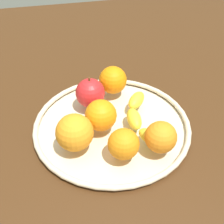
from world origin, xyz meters
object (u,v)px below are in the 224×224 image
(orange_back_left, at_px, (123,144))
(fruit_bowl, at_px, (112,125))
(banana, at_px, (141,119))
(apple, at_px, (90,93))
(orange_center, at_px, (101,115))
(orange_back_right, at_px, (161,137))
(orange_front_right, at_px, (75,133))
(orange_front_left, at_px, (113,80))

(orange_back_left, bearing_deg, fruit_bowl, 179.89)
(banana, xyz_separation_m, orange_back_left, (0.08, -0.06, 0.02))
(banana, xyz_separation_m, apple, (-0.10, -0.10, 0.02))
(orange_back_left, distance_m, orange_center, 0.10)
(apple, distance_m, orange_back_left, 0.18)
(orange_back_right, distance_m, orange_front_right, 0.17)
(orange_center, distance_m, orange_front_right, 0.08)
(orange_center, relative_size, orange_front_right, 0.90)
(orange_back_right, relative_size, orange_front_right, 0.85)
(orange_front_left, height_order, orange_front_right, orange_front_right)
(orange_back_left, height_order, orange_front_right, orange_front_right)
(banana, relative_size, orange_front_left, 2.85)
(orange_back_left, relative_size, orange_front_left, 0.90)
(orange_back_left, distance_m, orange_front_right, 0.10)
(apple, distance_m, orange_back_right, 0.21)
(orange_back_left, bearing_deg, apple, -168.33)
(banana, distance_m, orange_front_left, 0.14)
(fruit_bowl, relative_size, orange_front_right, 4.65)
(banana, relative_size, orange_back_left, 3.16)
(orange_back_left, relative_size, orange_center, 0.91)
(orange_center, bearing_deg, orange_back_right, 49.39)
(apple, bearing_deg, orange_back_right, 33.06)
(apple, distance_m, orange_front_left, 0.08)
(banana, distance_m, orange_front_right, 0.16)
(orange_back_right, bearing_deg, orange_front_left, -167.25)
(apple, bearing_deg, orange_front_left, 122.26)
(orange_center, bearing_deg, orange_back_left, 16.74)
(banana, height_order, orange_back_left, orange_back_left)
(orange_front_left, relative_size, orange_center, 1.01)
(orange_front_right, bearing_deg, fruit_bowl, 121.74)
(banana, relative_size, apple, 2.56)
(orange_back_left, xyz_separation_m, orange_back_right, (-0.00, 0.08, 0.00))
(fruit_bowl, xyz_separation_m, orange_front_right, (0.06, -0.09, 0.05))
(orange_front_left, distance_m, orange_front_right, 0.21)
(fruit_bowl, xyz_separation_m, orange_center, (0.01, -0.03, 0.04))
(orange_back_right, bearing_deg, orange_center, -130.61)
(orange_front_right, bearing_deg, orange_back_right, 74.81)
(banana, relative_size, orange_front_right, 2.59)
(fruit_bowl, height_order, orange_front_right, orange_front_right)
(orange_center, height_order, orange_front_right, orange_front_right)
(orange_front_right, bearing_deg, orange_center, 125.43)
(banana, xyz_separation_m, orange_back_right, (0.08, 0.02, 0.02))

